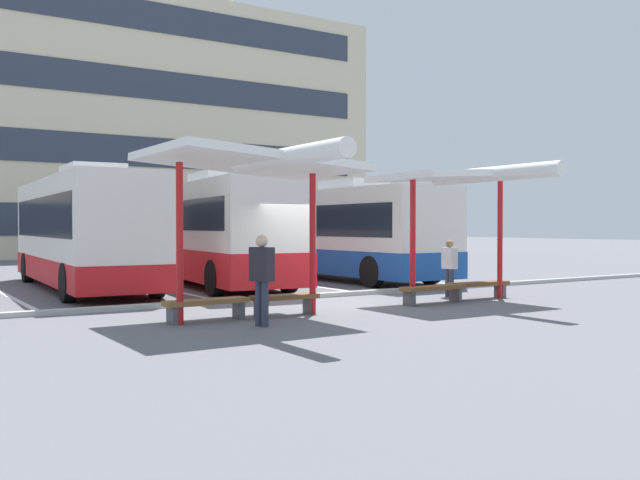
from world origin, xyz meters
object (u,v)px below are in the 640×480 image
Objects in this scene: waiting_passenger_1 at (262,273)px; waiting_passenger_0 at (450,265)px; coach_bus_0 at (84,233)px; waiting_shelter_0 at (256,165)px; bench_0 at (207,305)px; bench_1 at (285,300)px; waiting_shelter_1 at (466,179)px; bench_2 at (433,290)px; coach_bus_2 at (331,234)px; coach_bus_1 at (206,234)px; bench_3 at (478,286)px.

waiting_passenger_0 is at bearing 17.82° from waiting_passenger_1.
coach_bus_0 is 2.07× the size of waiting_shelter_0.
waiting_passenger_0 is (7.53, 1.00, 0.54)m from bench_0.
bench_1 is at bearing -0.89° from bench_0.
coach_bus_0 is 7.08× the size of bench_1.
waiting_shelter_0 reaches higher than waiting_shelter_1.
bench_0 and bench_1 have the same top height.
waiting_passenger_1 is (-0.29, -0.78, -2.14)m from waiting_shelter_0.
bench_0 is 7.43m from waiting_shelter_1.
waiting_shelter_1 is at bearing -12.77° from bench_2.
waiting_shelter_0 is 1.15× the size of waiting_shelter_1.
coach_bus_2 is at bearing 78.66° from waiting_shelter_1.
coach_bus_1 is at bearing 72.71° from waiting_shelter_0.
coach_bus_0 reaches higher than coach_bus_2.
coach_bus_2 is at bearing -2.82° from coach_bus_1.
bench_0 is at bearing -113.22° from coach_bus_1.
coach_bus_2 reaches higher than waiting_shelter_1.
bench_3 is (6.89, 0.63, -2.82)m from waiting_shelter_0.
waiting_shelter_0 is at bearing -107.29° from coach_bus_1.
coach_bus_2 is 9.11m from bench_2.
coach_bus_1 is 9.67m from bench_0.
bench_2 is at bearing -172.34° from bench_3.
coach_bus_0 is at bearing 91.59° from bench_0.
bench_3 is at bearing 5.21° from waiting_shelter_0.
bench_0 is (-0.90, 0.44, -2.83)m from waiting_shelter_0.
waiting_shelter_0 is at bearing -130.79° from coach_bus_2.
bench_3 is at bearing 7.66° from bench_2.
waiting_passenger_1 is (-8.05, -9.78, -0.60)m from coach_bus_2.
coach_bus_0 is 5.60× the size of bench_3.
coach_bus_0 is 11.83m from bench_3.
coach_bus_2 reaches higher than bench_1.
coach_bus_0 reaches higher than bench_2.
waiting_passenger_1 is (0.61, -1.22, 0.69)m from bench_0.
coach_bus_1 is at bearing 109.01° from waiting_shelter_1.
coach_bus_1 reaches higher than bench_0.
coach_bus_1 is 9.14m from bench_1.
waiting_shelter_1 is at bearing 1.74° from waiting_shelter_0.
coach_bus_1 is 6.79× the size of bench_0.
coach_bus_1 reaches higher than coach_bus_2.
coach_bus_2 is 7.68m from waiting_passenger_0.
bench_2 is 5.55m from waiting_passenger_1.
bench_0 is at bearing 153.96° from waiting_shelter_0.
waiting_passenger_0 is (-0.26, 0.81, 0.54)m from bench_3.
bench_1 and bench_3 have the same top height.
bench_1 is 5.81m from waiting_shelter_1.
coach_bus_0 is at bearing 133.18° from bench_3.
waiting_shelter_0 reaches higher than waiting_passenger_0.
bench_2 is 1.07× the size of waiting_passenger_1.
waiting_passenger_0 reaches higher than bench_2.
bench_2 is at bearing -54.69° from coach_bus_0.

